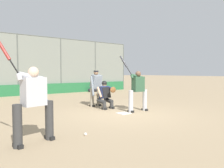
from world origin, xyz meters
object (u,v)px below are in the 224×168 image
at_px(catcher_behind_plate, 106,94).
at_px(batter_on_deck, 33,102).
at_px(umpire_home, 96,87).
at_px(baseball_loose, 86,134).
at_px(batter_at_plate, 138,90).
at_px(spare_bat_near_backstop, 24,98).
at_px(equipment_bag_dugout_side, 95,90).
at_px(spare_bat_by_padding, 47,100).
at_px(fielding_glove_on_dirt, 98,95).

height_order(catcher_behind_plate, batter_on_deck, batter_on_deck).
xyz_separation_m(catcher_behind_plate, umpire_home, (-0.02, -0.78, 0.26)).
relative_size(umpire_home, batter_on_deck, 0.73).
bearing_deg(baseball_loose, batter_at_plate, -153.82).
relative_size(batter_at_plate, spare_bat_near_backstop, 2.78).
bearing_deg(equipment_bag_dugout_side, batter_on_deck, 51.36).
bearing_deg(spare_bat_near_backstop, umpire_home, 91.54).
bearing_deg(batter_at_plate, equipment_bag_dugout_side, -108.47).
height_order(batter_at_plate, catcher_behind_plate, batter_at_plate).
relative_size(umpire_home, spare_bat_near_backstop, 2.08).
distance_m(spare_bat_near_backstop, spare_bat_by_padding, 1.64).
bearing_deg(fielding_glove_on_dirt, equipment_bag_dugout_side, -119.16).
distance_m(spare_bat_near_backstop, baseball_loose, 8.57).
height_order(batter_on_deck, spare_bat_near_backstop, batter_on_deck).
height_order(umpire_home, baseball_loose, umpire_home).
relative_size(catcher_behind_plate, batter_on_deck, 0.53).
relative_size(batter_at_plate, catcher_behind_plate, 1.85).
relative_size(batter_at_plate, equipment_bag_dugout_side, 1.70).
distance_m(batter_at_plate, equipment_bag_dugout_side, 9.06).
height_order(spare_bat_near_backstop, spare_bat_by_padding, same).
relative_size(batter_at_plate, baseball_loose, 29.38).
bearing_deg(umpire_home, batter_at_plate, 100.61).
bearing_deg(fielding_glove_on_dirt, umpire_home, 55.80).
height_order(batter_at_plate, baseball_loose, batter_at_plate).
height_order(batter_at_plate, spare_bat_near_backstop, batter_at_plate).
height_order(fielding_glove_on_dirt, baseball_loose, fielding_glove_on_dirt).
distance_m(batter_on_deck, spare_bat_by_padding, 7.55).
bearing_deg(fielding_glove_on_dirt, spare_bat_near_backstop, -12.18).
xyz_separation_m(batter_at_plate, fielding_glove_on_dirt, (-2.03, -5.94, -0.81)).
bearing_deg(baseball_loose, spare_bat_by_padding, -103.34).
height_order(batter_at_plate, batter_on_deck, batter_on_deck).
height_order(spare_bat_by_padding, equipment_bag_dugout_side, equipment_bag_dugout_side).
distance_m(catcher_behind_plate, baseball_loose, 3.99).
bearing_deg(catcher_behind_plate, equipment_bag_dugout_side, -124.02).
bearing_deg(fielding_glove_on_dirt, catcher_behind_plate, 60.28).
bearing_deg(equipment_bag_dugout_side, catcher_behind_plate, 60.47).
xyz_separation_m(batter_at_plate, spare_bat_by_padding, (1.60, -5.49, -0.83)).
bearing_deg(spare_bat_by_padding, equipment_bag_dugout_side, 131.97).
bearing_deg(catcher_behind_plate, baseball_loose, 43.05).
bearing_deg(spare_bat_by_padding, batter_at_plate, 28.23).
distance_m(umpire_home, batter_on_deck, 5.23).
height_order(umpire_home, fielding_glove_on_dirt, umpire_home).
xyz_separation_m(baseball_loose, equipment_bag_dugout_side, (-6.67, -9.99, 0.10)).
xyz_separation_m(catcher_behind_plate, fielding_glove_on_dirt, (-2.65, -4.64, -0.56)).
distance_m(catcher_behind_plate, equipment_bag_dugout_side, 8.14).
height_order(batter_at_plate, fielding_glove_on_dirt, batter_at_plate).
height_order(catcher_behind_plate, baseball_loose, catcher_behind_plate).
height_order(catcher_behind_plate, fielding_glove_on_dirt, catcher_behind_plate).
distance_m(batter_at_plate, baseball_loose, 3.76).
relative_size(fielding_glove_on_dirt, equipment_bag_dugout_side, 0.22).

